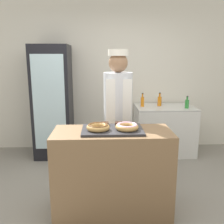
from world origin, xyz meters
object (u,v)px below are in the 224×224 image
(chest_freezer, at_px, (164,130))
(bottle_orange, at_px, (160,101))
(brownie_back_right, at_px, (119,124))
(bottle_green, at_px, (187,104))
(donut_chocolate_glaze, at_px, (98,127))
(brownie_back_left, at_px, (105,124))
(beverage_fridge, at_px, (53,102))
(bottle_orange_b, at_px, (142,101))
(donut_light_glaze, at_px, (127,126))
(baker_person, at_px, (118,117))
(serving_tray, at_px, (112,130))

(chest_freezer, xyz_separation_m, bottle_orange, (-0.09, 0.07, 0.51))
(brownie_back_right, height_order, bottle_green, bottle_green)
(donut_chocolate_glaze, relative_size, brownie_back_left, 3.03)
(beverage_fridge, bearing_deg, bottle_orange_b, 0.73)
(brownie_back_left, bearing_deg, bottle_orange_b, 67.17)
(beverage_fridge, distance_m, bottle_orange_b, 1.54)
(brownie_back_right, distance_m, chest_freezer, 1.92)
(donut_light_glaze, relative_size, bottle_orange_b, 1.01)
(beverage_fridge, bearing_deg, chest_freezer, 0.20)
(brownie_back_left, distance_m, baker_person, 0.46)
(donut_chocolate_glaze, relative_size, brownie_back_right, 3.03)
(bottle_orange, bearing_deg, brownie_back_left, -120.79)
(brownie_back_right, bearing_deg, bottle_green, 48.87)
(bottle_orange, distance_m, bottle_green, 0.47)
(bottle_orange_b, bearing_deg, serving_tray, -108.90)
(baker_person, distance_m, bottle_green, 1.59)
(brownie_back_left, bearing_deg, baker_person, 68.08)
(donut_light_glaze, xyz_separation_m, brownie_back_right, (-0.07, 0.18, -0.02))
(serving_tray, xyz_separation_m, brownie_back_left, (-0.08, 0.15, 0.03))
(brownie_back_left, bearing_deg, chest_freezer, 55.95)
(brownie_back_left, xyz_separation_m, bottle_green, (1.40, 1.43, -0.05))
(brownie_back_right, relative_size, bottle_orange, 0.33)
(serving_tray, bearing_deg, donut_chocolate_glaze, -167.37)
(baker_person, height_order, bottle_orange_b, baker_person)
(donut_chocolate_glaze, xyz_separation_m, brownie_back_right, (0.22, 0.18, -0.02))
(baker_person, height_order, bottle_green, baker_person)
(baker_person, bearing_deg, chest_freezer, 52.19)
(bottle_orange, relative_size, bottle_orange_b, 0.99)
(bottle_orange, bearing_deg, baker_person, -123.55)
(donut_chocolate_glaze, xyz_separation_m, bottle_orange, (1.06, 1.83, -0.06))
(donut_light_glaze, relative_size, beverage_fridge, 0.13)
(brownie_back_left, xyz_separation_m, bottle_orange_b, (0.67, 1.60, -0.04))
(serving_tray, height_order, brownie_back_left, brownie_back_left)
(beverage_fridge, xyz_separation_m, chest_freezer, (1.93, 0.01, -0.52))
(serving_tray, xyz_separation_m, bottle_orange_b, (0.60, 1.75, -0.01))
(brownie_back_left, bearing_deg, beverage_fridge, 118.51)
(serving_tray, bearing_deg, bottle_orange, 63.18)
(brownie_back_right, bearing_deg, bottle_orange_b, 71.95)
(brownie_back_left, bearing_deg, serving_tray, -62.34)
(beverage_fridge, bearing_deg, donut_chocolate_glaze, -65.89)
(baker_person, height_order, chest_freezer, baker_person)
(donut_light_glaze, distance_m, baker_person, 0.61)
(chest_freezer, bearing_deg, bottle_green, -26.30)
(brownie_back_left, distance_m, bottle_orange_b, 1.74)
(beverage_fridge, height_order, bottle_orange_b, beverage_fridge)
(serving_tray, relative_size, chest_freezer, 0.62)
(bottle_orange, bearing_deg, brownie_back_right, -116.75)
(bottle_orange_b, distance_m, bottle_green, 0.75)
(donut_chocolate_glaze, relative_size, bottle_orange_b, 1.01)
(brownie_back_left, bearing_deg, brownie_back_right, 0.00)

